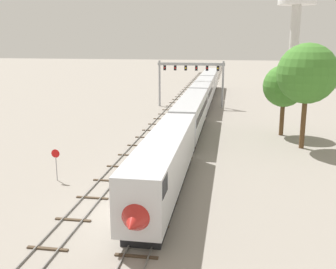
# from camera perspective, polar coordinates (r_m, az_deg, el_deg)

# --- Properties ---
(ground_plane) EXTENTS (400.00, 400.00, 0.00)m
(ground_plane) POSITION_cam_1_polar(r_m,az_deg,el_deg) (30.21, -5.56, -10.83)
(ground_plane) COLOR gray
(track_main) EXTENTS (2.60, 200.00, 0.16)m
(track_main) POSITION_cam_1_polar(r_m,az_deg,el_deg) (87.60, 5.62, 5.45)
(track_main) COLOR slate
(track_main) RESTS_ON ground
(track_near) EXTENTS (2.60, 160.00, 0.16)m
(track_near) POSITION_cam_1_polar(r_m,az_deg,el_deg) (68.54, -0.03, 3.22)
(track_near) COLOR slate
(track_near) RESTS_ON ground
(passenger_train) EXTENTS (3.04, 84.27, 4.80)m
(passenger_train) POSITION_cam_1_polar(r_m,az_deg,el_deg) (63.28, 4.29, 4.64)
(passenger_train) COLOR silver
(passenger_train) RESTS_ON ground
(signal_gantry) EXTENTS (12.10, 0.49, 8.34)m
(signal_gantry) POSITION_cam_1_polar(r_m,az_deg,el_deg) (73.32, 3.27, 8.68)
(signal_gantry) COLOR #999BA0
(signal_gantry) RESTS_ON ground
(water_tower) EXTENTS (10.49, 10.49, 26.68)m
(water_tower) POSITION_cam_1_polar(r_m,az_deg,el_deg) (120.39, 17.79, 17.25)
(water_tower) COLOR beige
(water_tower) RESTS_ON ground
(stop_sign) EXTENTS (0.76, 0.08, 2.88)m
(stop_sign) POSITION_cam_1_polar(r_m,az_deg,el_deg) (36.99, -15.57, -3.54)
(stop_sign) COLOR gray
(stop_sign) RESTS_ON ground
(trackside_tree_left) EXTENTS (6.69, 6.69, 11.89)m
(trackside_tree_left) POSITION_cam_1_polar(r_m,az_deg,el_deg) (47.56, 19.09, 8.12)
(trackside_tree_left) COLOR brown
(trackside_tree_left) RESTS_ON ground
(trackside_tree_mid) EXTENTS (5.35, 5.35, 9.09)m
(trackside_tree_mid) POSITION_cam_1_polar(r_m,az_deg,el_deg) (53.57, 16.11, 6.58)
(trackside_tree_mid) COLOR brown
(trackside_tree_mid) RESTS_ON ground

